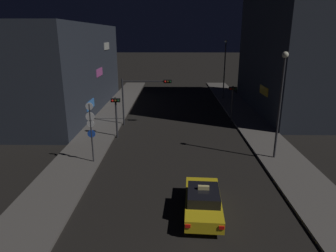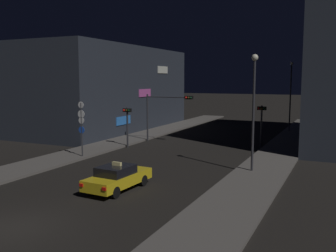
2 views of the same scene
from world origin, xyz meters
name	(u,v)px [view 1 (image 1 of 2)]	position (x,y,z in m)	size (l,w,h in m)	color
sidewalk_left	(107,121)	(-7.55, 23.75, 0.09)	(3.47, 51.51, 0.18)	#5B5651
sidewalk_right	(249,121)	(7.55, 23.75, 0.09)	(3.47, 51.51, 0.18)	#5B5651
building_facade_left	(52,69)	(-14.90, 28.65, 5.02)	(11.30, 24.26, 10.04)	#282D38
building_facade_right	(303,37)	(14.35, 28.99, 8.64)	(10.21, 19.10, 17.28)	#282D38
taxi	(203,201)	(0.98, 6.66, 0.74)	(2.07, 4.55, 1.62)	yellow
traffic_light_overhead	(143,91)	(-3.55, 22.41, 3.51)	(4.96, 0.42, 4.74)	#2D2D33
traffic_light_left_kerb	(116,109)	(-5.57, 18.52, 2.64)	(0.80, 0.42, 3.68)	#2D2D33
traffic_light_right_kerb	(232,97)	(5.57, 23.47, 2.76)	(0.80, 0.42, 3.87)	#2D2D33
sign_pole_left	(91,127)	(-6.27, 12.82, 2.73)	(0.62, 0.10, 4.32)	#2D2D33
street_lamp_near_block	(281,94)	(6.96, 13.77, 4.97)	(0.44, 0.44, 7.65)	#2D2D33
street_lamp_far_block	(225,65)	(6.54, 34.82, 4.86)	(0.38, 0.38, 8.04)	#2D2D33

